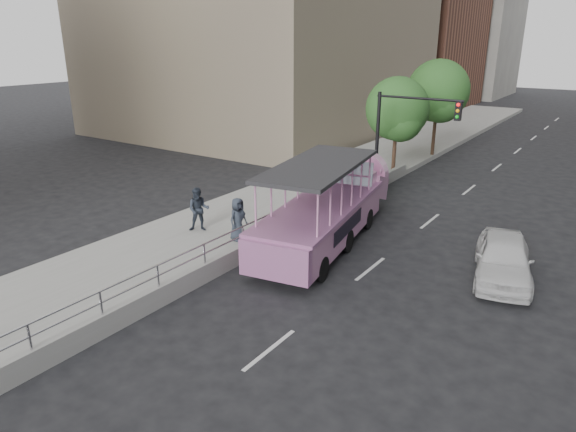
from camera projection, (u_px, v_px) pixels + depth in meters
name	position (u px, v px, depth m)	size (l,w,h in m)	color
ground	(282.00, 308.00, 15.50)	(160.00, 160.00, 0.00)	black
sidewalk	(302.00, 193.00, 26.30)	(5.50, 80.00, 0.30)	#9D9D98
kerb_wall	(243.00, 249.00, 18.56)	(0.24, 30.00, 0.36)	#9E9E99
guardrail	(243.00, 232.00, 18.34)	(0.07, 22.00, 0.71)	silver
duck_boat	(330.00, 208.00, 20.54)	(4.12, 10.40, 3.37)	black
car	(503.00, 258.00, 17.12)	(1.76, 4.37, 1.49)	silver
pedestrian_mid	(199.00, 209.00, 20.54)	(0.87, 0.68, 1.79)	#29313C
pedestrian_far	(238.00, 219.00, 19.60)	(0.83, 0.54, 1.69)	#29313C
parking_sign	(334.00, 184.00, 22.64)	(0.08, 0.56, 2.49)	black
traffic_signal	(400.00, 129.00, 24.98)	(4.20, 0.32, 5.20)	black
street_tree_near	(398.00, 111.00, 28.39)	(3.52, 3.52, 5.72)	#39271A
street_tree_far	(439.00, 93.00, 32.79)	(3.97, 3.97, 6.45)	#39271A
midrise_stone_b	(454.00, 19.00, 70.54)	(16.00, 14.00, 20.00)	gray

